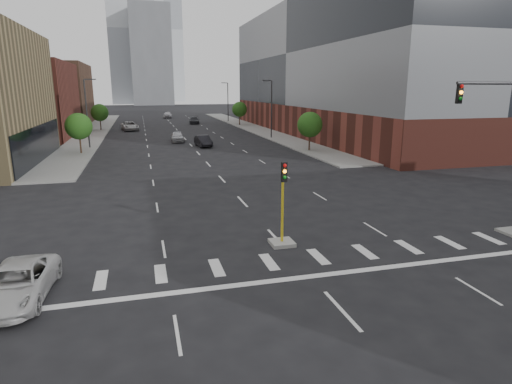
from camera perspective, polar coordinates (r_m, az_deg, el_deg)
name	(u,v)px	position (r m, az deg, el deg)	size (l,w,h in m)	color
ground	(369,340)	(15.15, 14.87, -18.58)	(400.00, 400.00, 0.00)	black
sidewalk_left_far	(95,131)	(85.72, -20.67, 7.61)	(5.00, 92.00, 0.15)	gray
sidewalk_right_far	(251,127)	(88.05, -0.67, 8.63)	(5.00, 92.00, 0.15)	gray
building_left_far_a	(3,100)	(79.72, -30.67, 10.47)	(20.00, 22.00, 12.00)	brown
building_left_far_b	(39,94)	(105.03, -27.01, 11.51)	(20.00, 24.00, 13.00)	brown
building_right_main	(351,70)	(79.73, 12.50, 15.64)	(24.00, 70.00, 22.00)	brown
tower_left	(132,31)	(232.53, -16.23, 19.94)	(22.00, 22.00, 70.00)	#B2B7BC
tower_right	(164,31)	(273.35, -12.17, 20.22)	(20.00, 20.00, 80.00)	#B2B7BC
tower_mid	(151,56)	(211.52, -13.80, 17.21)	(18.00, 18.00, 44.00)	slate
median_traffic_signal	(282,227)	(22.17, 3.53, -4.70)	(1.20, 1.20, 4.40)	#999993
streetlight_right_a	(271,107)	(69.03, 2.01, 11.30)	(1.60, 0.22, 9.07)	#2D2D30
streetlight_right_b	(228,100)	(102.99, -3.82, 12.10)	(1.60, 0.22, 9.07)	#2D2D30
streetlight_left	(87,111)	(61.39, -21.58, 10.06)	(1.60, 0.22, 9.07)	#2D2D30
tree_left_near	(79,126)	(56.60, -22.57, 8.09)	(3.20, 3.20, 4.85)	#382619
tree_left_far	(100,113)	(86.38, -20.13, 9.91)	(3.20, 3.20, 4.85)	#382619
tree_right_near	(310,125)	(55.21, 7.20, 8.90)	(3.20, 3.20, 4.85)	#382619
tree_right_far	(240,109)	(93.40, -2.21, 10.96)	(3.20, 3.20, 4.85)	#382619
car_near_left	(177,137)	(65.77, -10.44, 7.28)	(1.87, 4.65, 1.58)	#AFAFB4
car_mid_right	(203,141)	(59.99, -7.06, 6.76)	(1.62, 4.64, 1.53)	black
car_far_left	(130,126)	(85.54, -16.48, 8.43)	(2.77, 6.00, 1.67)	#B4B4B4
car_deep_right	(194,120)	(98.42, -8.22, 9.44)	(2.16, 5.31, 1.54)	black
car_distant	(168,115)	(118.32, -11.71, 10.05)	(2.03, 5.04, 1.72)	silver
parked_minivan	(17,283)	(19.11, -29.22, -10.57)	(2.26, 4.91, 1.36)	beige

